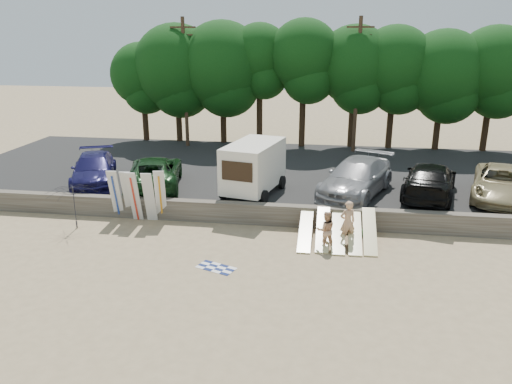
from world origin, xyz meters
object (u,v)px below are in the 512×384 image
(beachgoer_a, at_px, (348,222))
(beach_umbrella, at_px, (73,207))
(car_1, at_px, (154,172))
(beachgoer_b, at_px, (326,230))
(car_0, at_px, (94,169))
(car_2, at_px, (356,178))
(car_3, at_px, (430,180))
(box_trailer, at_px, (253,166))
(car_4, at_px, (502,184))
(cooler, at_px, (358,232))

(beachgoer_a, relative_size, beach_umbrella, 0.81)
(car_1, height_order, beachgoer_b, car_1)
(car_0, xyz_separation_m, beach_umbrella, (1.24, -4.76, -0.44))
(beachgoer_a, distance_m, beachgoer_b, 1.15)
(car_2, distance_m, car_3, 3.68)
(car_0, relative_size, beach_umbrella, 2.34)
(car_3, relative_size, beachgoer_b, 3.60)
(car_3, height_order, beachgoer_b, car_3)
(car_0, bearing_deg, beachgoer_b, -44.08)
(box_trailer, relative_size, car_4, 0.78)
(cooler, xyz_separation_m, beach_umbrella, (-12.92, -1.03, 0.90))
(box_trailer, distance_m, car_1, 5.53)
(car_1, relative_size, beach_umbrella, 2.49)
(car_1, distance_m, car_4, 17.86)
(car_4, relative_size, cooler, 15.33)
(car_4, distance_m, beachgoer_a, 9.22)
(car_0, distance_m, car_1, 3.48)
(beach_umbrella, bearing_deg, car_0, 104.66)
(box_trailer, height_order, car_0, box_trailer)
(car_1, height_order, beachgoer_a, car_1)
(beachgoer_b, distance_m, cooler, 2.20)
(car_0, bearing_deg, box_trailer, -24.61)
(car_0, bearing_deg, car_1, -22.14)
(car_3, bearing_deg, beachgoer_a, 64.17)
(cooler, distance_m, beach_umbrella, 12.99)
(car_2, bearing_deg, car_1, -157.81)
(car_4, height_order, beachgoer_a, car_4)
(beachgoer_b, bearing_deg, box_trailer, -64.04)
(box_trailer, distance_m, beachgoer_b, 6.28)
(beachgoer_a, relative_size, cooler, 5.03)
(car_0, xyz_separation_m, car_4, (21.34, 0.48, 0.01))
(car_0, height_order, beachgoer_a, car_0)
(car_3, relative_size, beach_umbrella, 2.50)
(cooler, bearing_deg, car_3, 29.42)
(car_4, bearing_deg, cooler, -132.45)
(beachgoer_a, distance_m, beach_umbrella, 12.42)
(car_2, relative_size, car_3, 1.05)
(car_2, xyz_separation_m, car_3, (3.67, 0.27, -0.04))
(car_1, relative_size, car_3, 0.99)
(car_1, height_order, car_3, car_3)
(car_3, bearing_deg, box_trailer, 19.78)
(car_3, bearing_deg, cooler, 62.45)
(box_trailer, xyz_separation_m, car_3, (8.89, 0.88, -0.64))
(car_2, bearing_deg, cooler, -68.83)
(beach_umbrella, bearing_deg, car_2, 20.70)
(car_2, xyz_separation_m, cooler, (-0.01, -3.86, -1.44))
(box_trailer, relative_size, beach_umbrella, 1.92)
(car_3, distance_m, cooler, 5.71)
(car_2, xyz_separation_m, beach_umbrella, (-12.93, -4.89, -0.54))
(car_1, relative_size, car_4, 1.01)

